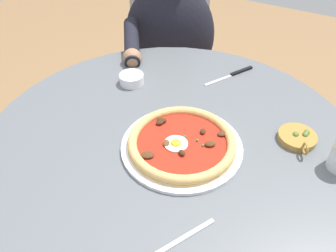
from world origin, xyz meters
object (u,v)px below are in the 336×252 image
at_px(pizza_on_plate, 182,143).
at_px(steak_knife, 236,73).
at_px(dining_table, 171,172).
at_px(ramekin_capers, 132,79).
at_px(olive_pan, 298,137).
at_px(fork_utensil, 179,241).
at_px(cafe_chair_diner, 170,60).
at_px(diner_person, 169,74).

bearing_deg(pizza_on_plate, steak_knife, -179.46).
xyz_separation_m(dining_table, steak_knife, (-0.40, 0.04, 0.14)).
distance_m(ramekin_capers, olive_pan, 0.55).
relative_size(pizza_on_plate, fork_utensil, 1.97).
xyz_separation_m(steak_knife, cafe_chair_diner, (-0.35, -0.45, -0.25)).
distance_m(dining_table, pizza_on_plate, 0.16).
bearing_deg(ramekin_capers, pizza_on_plate, 56.34).
relative_size(fork_utensil, diner_person, 0.15).
height_order(dining_table, pizza_on_plate, pizza_on_plate).
height_order(ramekin_capers, cafe_chair_diner, cafe_chair_diner).
distance_m(pizza_on_plate, fork_utensil, 0.27).
relative_size(steak_knife, diner_person, 0.16).
bearing_deg(fork_utensil, dining_table, -148.07).
distance_m(dining_table, steak_knife, 0.42).
bearing_deg(diner_person, fork_utensil, 30.12).
height_order(steak_knife, cafe_chair_diner, cafe_chair_diner).
relative_size(steak_knife, ramekin_capers, 2.31).
bearing_deg(diner_person, dining_table, 29.35).
bearing_deg(steak_knife, cafe_chair_diner, -127.45).
bearing_deg(ramekin_capers, fork_utensil, 43.08).
bearing_deg(cafe_chair_diner, olive_pan, 51.04).
bearing_deg(dining_table, cafe_chair_diner, -150.80).
bearing_deg(ramekin_capers, cafe_chair_diner, -163.31).
xyz_separation_m(steak_knife, olive_pan, (0.23, 0.26, 0.01)).
xyz_separation_m(steak_knife, ramekin_capers, (0.22, -0.28, 0.01)).
xyz_separation_m(pizza_on_plate, diner_person, (-0.63, -0.39, -0.26)).
bearing_deg(diner_person, cafe_chair_diner, -151.51).
height_order(dining_table, fork_utensil, fork_utensil).
distance_m(pizza_on_plate, steak_knife, 0.41).
xyz_separation_m(dining_table, pizza_on_plate, (0.01, 0.04, 0.15)).
bearing_deg(cafe_chair_diner, ramekin_capers, 16.69).
xyz_separation_m(dining_table, ramekin_capers, (-0.18, -0.25, 0.15)).
bearing_deg(fork_utensil, ramekin_capers, -136.92).
xyz_separation_m(dining_table, fork_utensil, (0.26, 0.16, 0.14)).
bearing_deg(cafe_chair_diner, steak_knife, 52.55).
height_order(steak_knife, fork_utensil, steak_knife).
relative_size(olive_pan, diner_person, 0.11).
distance_m(olive_pan, cafe_chair_diner, 0.96).
bearing_deg(pizza_on_plate, fork_utensil, 26.37).
relative_size(pizza_on_plate, olive_pan, 2.67).
relative_size(steak_knife, olive_pan, 1.53).
xyz_separation_m(pizza_on_plate, fork_utensil, (0.25, 0.12, -0.01)).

